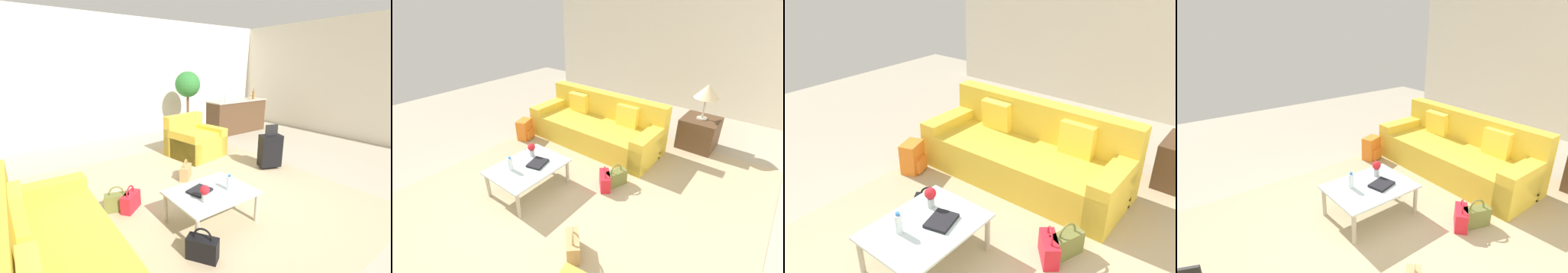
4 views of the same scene
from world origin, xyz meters
TOP-DOWN VIEW (x-y plane):
  - ground_plane at (0.00, 0.00)m, footprint 12.00×12.00m
  - wall_back at (0.00, 4.06)m, footprint 10.24×0.12m
  - wall_right at (5.06, 0.00)m, footprint 0.12×8.00m
  - area_rug at (-0.60, 0.20)m, footprint 5.20×4.40m
  - couch at (-2.20, -0.60)m, footprint 0.98×2.50m
  - armchair at (0.89, 1.67)m, footprint 1.12×1.09m
  - coffee_table at (-0.40, -0.50)m, footprint 1.01×0.76m
  - water_bottle at (-0.20, -0.60)m, footprint 0.06×0.06m
  - coffee_table_book at (-0.52, -0.42)m, footprint 0.32×0.28m
  - flower_vase at (-0.62, -0.65)m, footprint 0.11×0.11m
  - bar_console at (3.10, 2.60)m, footprint 1.85×0.61m
  - wine_glass_leftmost at (2.47, 2.59)m, footprint 0.08×0.08m
  - wine_glass_left_of_centre at (3.10, 2.57)m, footprint 0.08×0.08m
  - wine_glass_right_of_centre at (3.73, 2.64)m, footprint 0.08×0.08m
  - wine_bottle_clear at (2.56, 2.49)m, footprint 0.07×0.07m
  - wine_bottle_amber at (3.63, 2.49)m, footprint 0.07×0.07m
  - suitcase_black at (1.60, 0.20)m, footprint 0.45×0.36m
  - handbag_red at (-1.11, 0.34)m, footprint 0.34×0.31m
  - handbag_black at (-0.89, -0.97)m, footprint 0.29×0.34m
  - handbag_olive at (-1.26, 0.43)m, footprint 0.35×0.24m
  - handbag_tan at (0.05, 0.73)m, footprint 0.33×0.32m
  - potted_ficus at (1.80, 3.20)m, footprint 0.69×0.69m

SIDE VIEW (x-z plane):
  - ground_plane at x=0.00m, z-range 0.00..0.00m
  - area_rug at x=-0.60m, z-range 0.00..0.01m
  - handbag_red at x=-1.11m, z-range -0.05..0.31m
  - handbag_black at x=-0.89m, z-range -0.05..0.31m
  - handbag_olive at x=-1.26m, z-range -0.05..0.31m
  - handbag_tan at x=0.05m, z-range -0.05..0.31m
  - armchair at x=0.89m, z-range -0.13..0.73m
  - couch at x=-2.20m, z-range -0.15..0.76m
  - suitcase_black at x=1.60m, z-range -0.07..0.78m
  - coffee_table at x=-0.40m, z-range 0.16..0.57m
  - coffee_table_book at x=-0.52m, z-range 0.41..0.44m
  - bar_console at x=3.10m, z-range 0.02..0.94m
  - water_bottle at x=-0.20m, z-range 0.40..0.61m
  - flower_vase at x=-0.62m, z-range 0.43..0.63m
  - wine_glass_leftmost at x=2.47m, z-range 0.96..1.11m
  - wine_glass_left_of_centre at x=3.10m, z-range 0.96..1.11m
  - wine_glass_right_of_centre at x=3.73m, z-range 0.96..1.11m
  - wine_bottle_clear at x=2.56m, z-range 0.90..1.20m
  - wine_bottle_amber at x=3.63m, z-range 0.90..1.20m
  - potted_ficus at x=1.80m, z-range 0.29..2.03m
  - wall_back at x=0.00m, z-range 0.00..3.10m
  - wall_right at x=5.06m, z-range 0.00..3.10m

